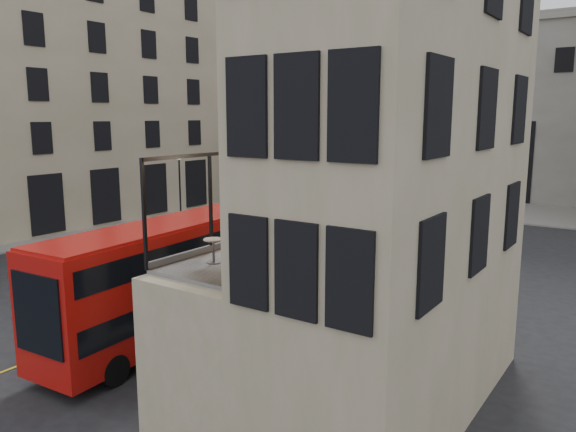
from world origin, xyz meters
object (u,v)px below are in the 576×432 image
Objects in this scene: street_lamp_a at (180,192)px; cyclist at (274,226)px; cafe_table_mid at (275,225)px; bus_near at (171,273)px; pedestrian_b at (326,198)px; car_c at (253,197)px; pedestrian_c at (445,194)px; pedestrian_d at (490,201)px; traffic_light_near at (305,224)px; traffic_light_far at (272,181)px; car_a at (215,234)px; cafe_chair_a at (275,251)px; cafe_chair_b at (302,242)px; cafe_chair_c at (327,238)px; street_lamp_b at (387,182)px; pedestrian_a at (254,204)px; cafe_chair_d at (368,219)px; pedestrian_e at (222,202)px; bus_far at (351,174)px; bicycle at (331,233)px; car_b at (384,216)px; cafe_table_far at (332,206)px; cafe_table_near at (213,247)px.

street_lamp_a is 3.24× the size of cyclist.
cafe_table_mid reaches higher than street_lamp_a.
bus_near is 6.08× the size of pedestrian_b.
pedestrian_c is at bearing -146.68° from car_c.
traffic_light_near is at bearing 149.10° from pedestrian_d.
traffic_light_far reaches higher than pedestrian_c.
bus_near is at bearing -51.15° from car_a.
cafe_chair_a reaches higher than cafe_chair_b.
cafe_chair_c reaches higher than cyclist.
pedestrian_d is at bearing 45.68° from street_lamp_a.
pedestrian_d is 38.88m from cafe_table_mid.
street_lamp_b is 21.51m from car_a.
pedestrian_c is 2.01× the size of cafe_chair_a.
pedestrian_a is (2.47, 6.61, -1.63)m from street_lamp_a.
cafe_chair_c is 3.46m from cafe_chair_d.
pedestrian_c is 4.75m from pedestrian_d.
pedestrian_c is 1.27× the size of pedestrian_d.
car_a is at bearing 141.52° from cafe_chair_c.
cafe_table_mid is at bearing 24.94° from pedestrian_e.
cafe_table_mid is (15.83, -34.78, 2.33)m from bus_far.
pedestrian_b reaches higher than pedestrian_a.
street_lamp_b reaches higher than cyclist.
car_b is at bearing 8.38° from bicycle.
cafe_table_far reaches higher than street_lamp_b.
pedestrian_c is (3.90, 5.12, -1.42)m from street_lamp_b.
street_lamp_b reaches higher than bus_far.
street_lamp_a is at bearing 147.73° from cafe_table_far.
pedestrian_e is 1.86× the size of cafe_table_mid.
street_lamp_a reaches higher than pedestrian_d.
street_lamp_b reaches higher than pedestrian_c.
bicycle is at bearing -109.46° from car_b.
cafe_chair_d is (9.57, -22.34, 4.19)m from car_b.
cyclist is 1.70× the size of cafe_chair_a.
cafe_chair_b is (9.32, -40.16, 3.90)m from pedestrian_c.
traffic_light_far is 2.48× the size of pedestrian_d.
street_lamp_b is 33.45m from cafe_chair_d.
street_lamp_b is at bearing 16.12° from pedestrian_b.
pedestrian_d is 40.94m from cafe_chair_a.
pedestrian_b is 34.74m from cafe_table_mid.
bus_far is (5.03, 6.28, 0.40)m from traffic_light_far.
bus_far is at bearing 51.32° from traffic_light_far.
cafe_chair_b is 4.40m from cafe_chair_d.
car_c is (-7.03, -6.68, -2.06)m from bus_far.
cafe_table_near is (3.44, -41.45, 4.27)m from pedestrian_d.
cafe_table_far is (-0.46, 4.36, -0.01)m from cafe_table_mid.
cafe_table_mid is (16.12, -30.48, 4.20)m from pedestrian_b.
street_lamp_a is 2.79× the size of pedestrian_b.
pedestrian_e is (-2.76, -1.08, 0.02)m from pedestrian_a.
bus_far is 7.76× the size of cyclist.
car_b is 8.97m from pedestrian_b.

